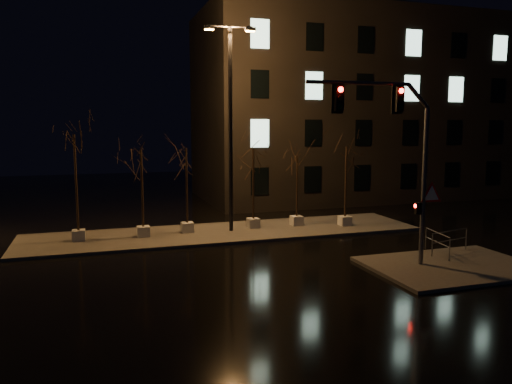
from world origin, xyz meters
name	(u,v)px	position (x,y,z in m)	size (l,w,h in m)	color
ground	(259,262)	(0.00, 0.00, 0.00)	(90.00, 90.00, 0.00)	black
median	(226,233)	(0.00, 6.00, 0.07)	(22.00, 5.00, 0.15)	#44413D
sidewalk_corner	(452,266)	(7.50, -3.50, 0.07)	(7.00, 5.00, 0.15)	#44413D
building	(349,108)	(14.00, 18.00, 7.50)	(25.00, 12.00, 15.00)	black
tree_0	(75,158)	(-7.77, 6.16, 4.40)	(1.80, 1.80, 5.60)	beige
tree_1	(142,169)	(-4.51, 6.08, 3.76)	(1.80, 1.80, 4.75)	beige
tree_2	(186,167)	(-2.08, 6.45, 3.78)	(1.80, 1.80, 4.78)	beige
tree_3	(253,166)	(1.78, 6.50, 3.71)	(1.80, 1.80, 4.69)	beige
tree_4	(297,171)	(4.46, 6.42, 3.37)	(1.80, 1.80, 4.24)	beige
tree_5	(346,164)	(7.17, 5.49, 3.79)	(1.80, 1.80, 4.79)	beige
traffic_signal_mast	(399,147)	(5.05, -2.94, 5.15)	(6.24, 0.41, 7.62)	#5A5C61
streetlight_main	(230,115)	(0.36, 6.13, 6.62)	(2.81, 0.64, 11.21)	black
guard_rail_a	(450,238)	(8.72, -1.81, 0.84)	(2.40, 0.60, 1.06)	#5A5C61
guard_rail_b	(437,240)	(7.94, -1.92, 0.83)	(0.42, 2.20, 1.05)	#5A5C61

